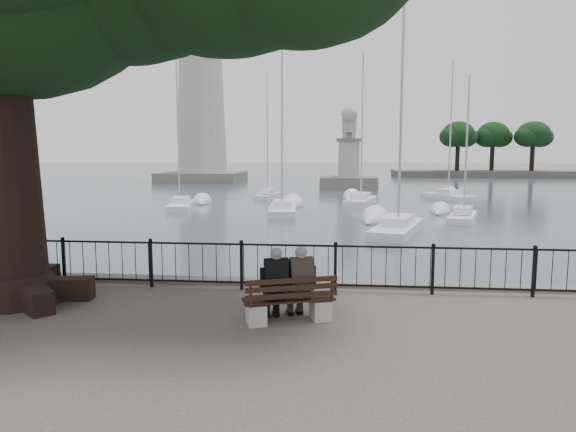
# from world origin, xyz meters

# --- Properties ---
(harbor) EXTENTS (260.00, 260.00, 1.20)m
(harbor) POSITION_xyz_m (0.00, 3.00, -0.50)
(harbor) COLOR #59564E
(harbor) RESTS_ON ground
(railing) EXTENTS (22.06, 0.06, 1.00)m
(railing) POSITION_xyz_m (0.00, 2.50, 0.56)
(railing) COLOR black
(railing) RESTS_ON ground
(bench) EXTENTS (1.65, 0.98, 0.84)m
(bench) POSITION_xyz_m (0.23, 0.45, 0.29)
(bench) COLOR #9C9993
(bench) RESTS_ON ground
(person_left) EXTENTS (0.53, 0.73, 1.33)m
(person_left) POSITION_xyz_m (-0.02, 0.45, 0.61)
(person_left) COLOR black
(person_left) RESTS_ON ground
(person_right) EXTENTS (0.53, 0.73, 1.33)m
(person_right) POSITION_xyz_m (0.39, 0.60, 0.61)
(person_right) COLOR black
(person_right) RESTS_ON ground
(lighthouse) EXTENTS (10.77, 10.77, 32.71)m
(lighthouse) POSITION_xyz_m (-18.00, 62.00, 12.86)
(lighthouse) COLOR #59564E
(lighthouse) RESTS_ON ground
(lion_monument) EXTENTS (6.24, 6.24, 9.14)m
(lion_monument) POSITION_xyz_m (2.00, 49.93, 1.31)
(lion_monument) COLOR #59564E
(lion_monument) RESTS_ON ground
(sailboat_b) EXTENTS (2.22, 6.14, 11.83)m
(sailboat_b) POSITION_xyz_m (-2.66, 25.13, -0.67)
(sailboat_b) COLOR white
(sailboat_b) RESTS_ON ground
(sailboat_c) EXTENTS (3.42, 6.36, 11.46)m
(sailboat_c) POSITION_xyz_m (3.91, 17.26, -0.68)
(sailboat_c) COLOR white
(sailboat_c) RESTS_ON ground
(sailboat_d) EXTENTS (2.74, 5.02, 8.48)m
(sailboat_d) POSITION_xyz_m (8.28, 22.73, -0.72)
(sailboat_d) COLOR white
(sailboat_d) RESTS_ON ground
(sailboat_e) EXTENTS (2.51, 5.54, 12.34)m
(sailboat_e) POSITION_xyz_m (-10.19, 27.32, -0.64)
(sailboat_e) COLOR white
(sailboat_e) RESTS_ON ground
(sailboat_f) EXTENTS (2.92, 6.03, 11.76)m
(sailboat_f) POSITION_xyz_m (2.70, 32.23, -0.67)
(sailboat_f) COLOR white
(sailboat_f) RESTS_ON ground
(sailboat_g) EXTENTS (3.83, 6.09, 11.89)m
(sailboat_g) POSITION_xyz_m (10.28, 37.00, -0.67)
(sailboat_g) COLOR white
(sailboat_g) RESTS_ON ground
(sailboat_h) EXTENTS (2.01, 4.76, 11.07)m
(sailboat_h) POSITION_xyz_m (-5.24, 36.67, -0.65)
(sailboat_h) COLOR white
(sailboat_h) RESTS_ON ground
(far_shore) EXTENTS (30.00, 8.60, 9.18)m
(far_shore) POSITION_xyz_m (25.54, 79.46, 3.00)
(far_shore) COLOR #443D36
(far_shore) RESTS_ON ground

